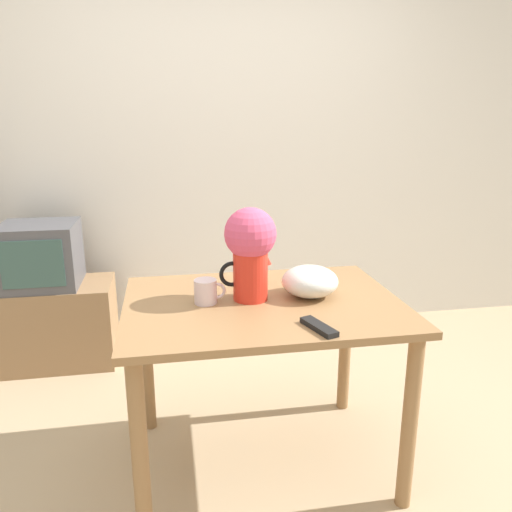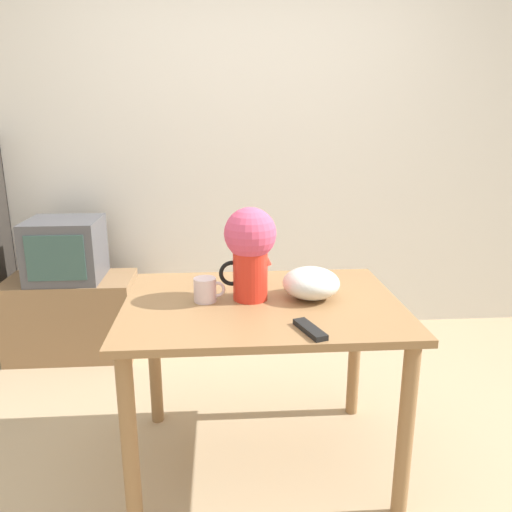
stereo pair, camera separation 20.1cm
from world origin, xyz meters
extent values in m
plane|color=tan|center=(0.00, 0.00, 0.00)|extent=(12.00, 12.00, 0.00)
cube|color=silver|center=(0.00, 1.68, 1.30)|extent=(8.00, 0.05, 2.60)
cube|color=olive|center=(-0.02, 0.14, 0.75)|extent=(1.12, 0.83, 0.03)
cylinder|color=olive|center=(-0.52, -0.22, 0.37)|extent=(0.06, 0.06, 0.73)
cylinder|color=olive|center=(0.48, -0.22, 0.37)|extent=(0.06, 0.06, 0.73)
cylinder|color=olive|center=(-0.52, 0.49, 0.37)|extent=(0.06, 0.06, 0.73)
cylinder|color=olive|center=(0.48, 0.49, 0.37)|extent=(0.06, 0.06, 0.73)
cylinder|color=red|center=(-0.06, 0.17, 0.86)|extent=(0.14, 0.14, 0.20)
cone|color=red|center=(0.00, 0.17, 0.94)|extent=(0.05, 0.05, 0.05)
torus|color=black|center=(-0.14, 0.17, 0.87)|extent=(0.11, 0.02, 0.11)
sphere|color=#3D7033|center=(-0.06, 0.17, 1.00)|extent=(0.16, 0.16, 0.16)
sphere|color=#DB4C70|center=(-0.06, 0.17, 1.04)|extent=(0.21, 0.21, 0.21)
cylinder|color=silver|center=(-0.25, 0.16, 0.81)|extent=(0.09, 0.09, 0.10)
torus|color=silver|center=(-0.20, 0.16, 0.81)|extent=(0.07, 0.01, 0.07)
ellipsoid|color=silver|center=(0.19, 0.16, 0.83)|extent=(0.24, 0.24, 0.13)
cube|color=black|center=(0.12, -0.18, 0.77)|extent=(0.10, 0.18, 0.02)
cube|color=#8E6B47|center=(-1.14, 1.29, 0.25)|extent=(0.79, 0.41, 0.51)
cube|color=#4C4C51|center=(-1.14, 1.29, 0.70)|extent=(0.43, 0.40, 0.38)
cube|color=#33514C|center=(-1.14, 1.09, 0.70)|extent=(0.34, 0.01, 0.27)
cube|color=#2D2823|center=(-1.61, 1.51, 0.69)|extent=(0.04, 0.30, 1.38)
camera|label=1|loc=(-0.38, -1.74, 1.49)|focal=35.00mm
camera|label=2|loc=(-0.18, -1.76, 1.49)|focal=35.00mm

